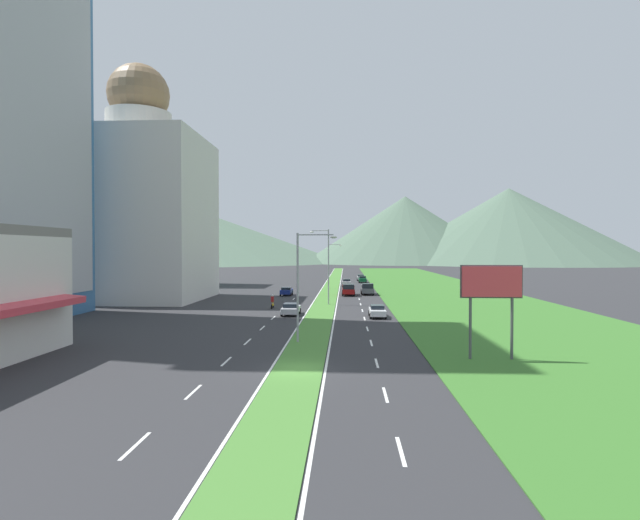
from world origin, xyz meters
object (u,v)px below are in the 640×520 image
(car_5, at_px, (361,277))
(pickup_truck_0, at_px, (367,289))
(street_lamp_far, at_px, (330,263))
(billboard_roadside, at_px, (491,288))
(car_0, at_px, (286,291))
(car_1, at_px, (377,311))
(car_4, at_px, (347,283))
(car_3, at_px, (363,279))
(motorcycle_rider, at_px, (272,303))
(street_lamp_mid, at_px, (327,262))
(pickup_truck_1, at_px, (348,290))
(car_2, at_px, (291,309))
(street_lamp_near, at_px, (302,279))

(car_5, bearing_deg, pickup_truck_0, -0.08)
(street_lamp_far, bearing_deg, billboard_roadside, -78.32)
(car_0, distance_m, car_1, 30.26)
(car_0, height_order, car_4, car_4)
(street_lamp_far, relative_size, car_4, 2.21)
(billboard_roadside, height_order, car_1, billboard_roadside)
(street_lamp_far, bearing_deg, car_0, -115.47)
(street_lamp_far, xyz_separation_m, car_3, (7.00, 19.63, -4.31))
(car_3, bearing_deg, motorcycle_rider, -14.24)
(car_5, bearing_deg, car_0, -17.93)
(car_3, distance_m, car_4, 13.17)
(billboard_roadside, distance_m, car_0, 52.99)
(car_5, bearing_deg, car_1, -0.14)
(car_1, xyz_separation_m, car_5, (0.17, 69.44, 0.06))
(car_0, distance_m, motorcycle_rider, 19.01)
(car_1, height_order, car_5, car_5)
(street_lamp_mid, distance_m, billboard_roadside, 36.90)
(street_lamp_mid, bearing_deg, motorcycle_rider, -145.39)
(street_lamp_mid, bearing_deg, car_5, 83.56)
(car_0, height_order, motorcycle_rider, motorcycle_rider)
(car_3, bearing_deg, car_1, -0.34)
(car_3, xyz_separation_m, car_4, (-3.76, -12.62, 0.01))
(street_lamp_mid, bearing_deg, car_4, 85.48)
(street_lamp_far, height_order, pickup_truck_1, street_lamp_far)
(pickup_truck_0, bearing_deg, billboard_roadside, 7.10)
(car_2, height_order, motorcycle_rider, motorcycle_rider)
(billboard_roadside, distance_m, pickup_truck_0, 51.45)
(pickup_truck_1, bearing_deg, car_4, -179.23)
(billboard_roadside, xyz_separation_m, car_5, (-6.29, 91.28, -4.18))
(street_lamp_near, height_order, car_1, street_lamp_near)
(motorcycle_rider, bearing_deg, car_5, -12.22)
(car_4, bearing_deg, car_5, 170.29)
(car_2, relative_size, motorcycle_rider, 2.38)
(car_5, bearing_deg, motorcycle_rider, -12.22)
(car_1, distance_m, car_2, 10.12)
(street_lamp_far, distance_m, motorcycle_rider, 34.39)
(street_lamp_far, bearing_deg, street_lamp_near, -90.47)
(car_0, relative_size, pickup_truck_1, 0.81)
(billboard_roadside, bearing_deg, car_2, 125.08)
(car_0, relative_size, pickup_truck_0, 0.81)
(billboard_roadside, bearing_deg, car_3, 94.20)
(car_3, xyz_separation_m, car_5, (-0.19, 8.27, -0.01))
(street_lamp_far, bearing_deg, car_3, 70.36)
(street_lamp_near, relative_size, street_lamp_mid, 0.86)
(pickup_truck_0, bearing_deg, car_1, -0.24)
(pickup_truck_1, relative_size, motorcycle_rider, 2.70)
(street_lamp_near, distance_m, street_lamp_far, 57.52)
(street_lamp_far, xyz_separation_m, car_1, (6.64, -41.54, -4.39))
(street_lamp_mid, relative_size, car_0, 2.39)
(billboard_roadside, bearing_deg, street_lamp_far, 101.68)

